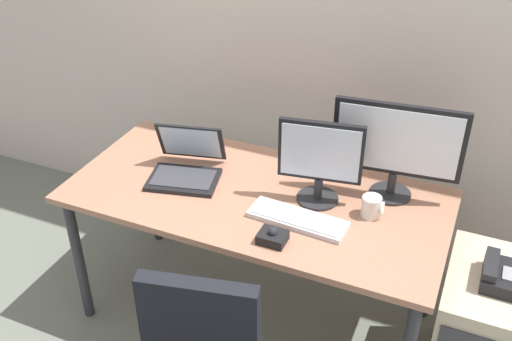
% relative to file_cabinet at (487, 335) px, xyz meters
% --- Properties ---
extents(ground_plane, '(8.00, 8.00, 0.00)m').
position_rel_file_cabinet_xyz_m(ground_plane, '(-1.05, -0.00, -0.31)').
color(ground_plane, slate).
extents(desk, '(1.66, 0.78, 0.74)m').
position_rel_file_cabinet_xyz_m(desk, '(-1.05, -0.00, 0.36)').
color(desk, '#A87157').
rests_on(desk, ground).
extents(file_cabinet, '(0.42, 0.53, 0.61)m').
position_rel_file_cabinet_xyz_m(file_cabinet, '(0.00, 0.00, 0.00)').
color(file_cabinet, beige).
rests_on(file_cabinet, ground).
extents(desk_phone, '(0.17, 0.20, 0.09)m').
position_rel_file_cabinet_xyz_m(desk_phone, '(-0.01, -0.02, 0.34)').
color(desk_phone, black).
rests_on(desk_phone, file_cabinet).
extents(monitor_main, '(0.54, 0.18, 0.43)m').
position_rel_file_cabinet_xyz_m(monitor_main, '(-0.51, 0.22, 0.68)').
color(monitor_main, '#262628').
rests_on(monitor_main, desk).
extents(monitor_side, '(0.35, 0.18, 0.38)m').
position_rel_file_cabinet_xyz_m(monitor_side, '(-0.79, 0.06, 0.64)').
color(monitor_side, '#262628').
rests_on(monitor_side, desk).
extents(keyboard, '(0.42, 0.16, 0.03)m').
position_rel_file_cabinet_xyz_m(keyboard, '(-0.82, -0.12, 0.44)').
color(keyboard, silver).
rests_on(keyboard, desk).
extents(laptop, '(0.37, 0.37, 0.22)m').
position_rel_file_cabinet_xyz_m(laptop, '(-1.41, 0.01, 0.48)').
color(laptop, black).
rests_on(laptop, desk).
extents(trackball_mouse, '(0.11, 0.09, 0.07)m').
position_rel_file_cabinet_xyz_m(trackball_mouse, '(-0.86, -0.28, 0.45)').
color(trackball_mouse, black).
rests_on(trackball_mouse, desk).
extents(coffee_mug, '(0.09, 0.08, 0.09)m').
position_rel_file_cabinet_xyz_m(coffee_mug, '(-0.55, 0.04, 0.48)').
color(coffee_mug, silver).
rests_on(coffee_mug, desk).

